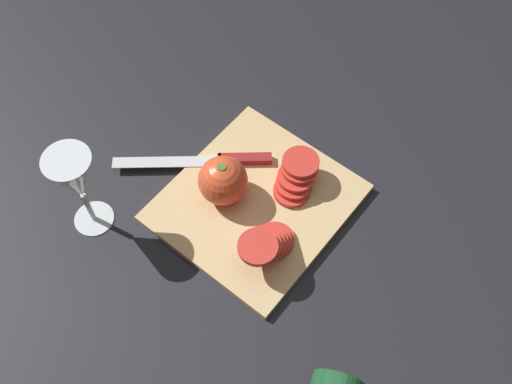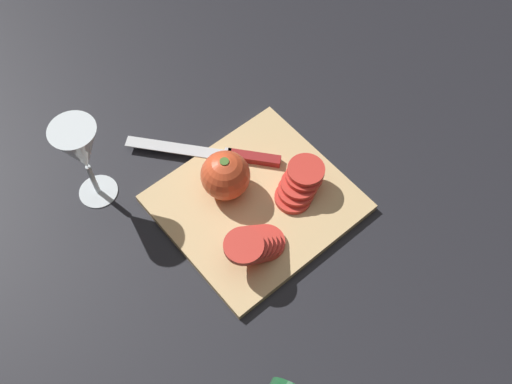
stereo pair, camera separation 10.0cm
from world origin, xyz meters
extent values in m
plane|color=black|center=(0.00, 0.00, 0.00)|extent=(3.00, 3.00, 0.00)
cube|color=tan|center=(0.08, -0.01, 0.01)|extent=(0.31, 0.28, 0.01)
cylinder|color=silver|center=(0.28, -0.21, 0.00)|extent=(0.07, 0.07, 0.00)
cylinder|color=silver|center=(0.28, -0.21, 0.04)|extent=(0.01, 0.01, 0.08)
cone|color=silver|center=(0.28, -0.21, 0.13)|extent=(0.08, 0.08, 0.10)
cone|color=#DBCC84|center=(0.28, -0.21, 0.10)|extent=(0.03, 0.03, 0.04)
sphere|color=#DB4C28|center=(0.11, -0.07, 0.06)|extent=(0.08, 0.08, 0.08)
cylinder|color=#47702D|center=(0.11, -0.07, 0.10)|extent=(0.02, 0.02, 0.01)
cube|color=silver|center=(0.12, -0.19, 0.02)|extent=(0.14, 0.16, 0.00)
cube|color=silver|center=(0.06, -0.12, 0.02)|extent=(0.02, 0.02, 0.01)
cube|color=maroon|center=(0.03, -0.08, 0.02)|extent=(0.08, 0.09, 0.01)
cylinder|color=red|center=(0.12, 0.06, 0.02)|extent=(0.06, 0.06, 0.01)
cylinder|color=red|center=(0.13, 0.06, 0.03)|extent=(0.06, 0.06, 0.01)
cylinder|color=red|center=(0.14, 0.06, 0.04)|extent=(0.06, 0.06, 0.01)
cylinder|color=red|center=(0.15, 0.06, 0.05)|extent=(0.06, 0.06, 0.01)
cylinder|color=red|center=(0.16, 0.06, 0.06)|extent=(0.06, 0.06, 0.01)
cylinder|color=red|center=(0.17, 0.06, 0.07)|extent=(0.06, 0.06, 0.01)
cylinder|color=red|center=(0.03, 0.03, 0.02)|extent=(0.06, 0.06, 0.01)
cylinder|color=red|center=(0.02, 0.02, 0.03)|extent=(0.06, 0.06, 0.01)
cylinder|color=red|center=(0.01, 0.02, 0.04)|extent=(0.06, 0.06, 0.01)
cylinder|color=red|center=(0.00, 0.02, 0.05)|extent=(0.06, 0.06, 0.01)
cylinder|color=red|center=(-0.01, 0.02, 0.06)|extent=(0.06, 0.06, 0.01)
camera|label=1|loc=(0.48, 0.31, 0.91)|focal=42.00mm
camera|label=2|loc=(0.41, 0.38, 0.91)|focal=42.00mm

